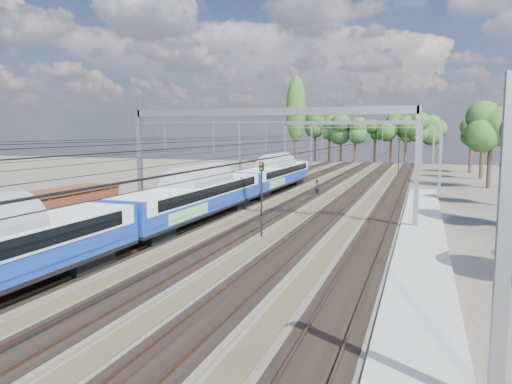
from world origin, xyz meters
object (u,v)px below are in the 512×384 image
(emu_train, at_px, (196,191))
(freight_boxcar, at_px, (31,221))
(worker, at_px, (317,188))
(signal_near, at_px, (262,190))
(signal_far, at_px, (399,151))

(emu_train, bearing_deg, freight_boxcar, -110.39)
(worker, height_order, signal_near, signal_near)
(emu_train, distance_m, signal_far, 53.43)
(worker, relative_size, signal_far, 0.30)
(worker, bearing_deg, signal_far, -4.07)
(freight_boxcar, bearing_deg, signal_near, 42.26)
(signal_near, bearing_deg, signal_far, 77.13)
(signal_near, relative_size, signal_far, 0.82)
(signal_near, bearing_deg, emu_train, 151.54)
(emu_train, xyz_separation_m, freight_boxcar, (-4.50, -12.11, -0.53))
(emu_train, relative_size, signal_far, 10.38)
(emu_train, relative_size, worker, 34.42)
(emu_train, xyz_separation_m, signal_far, (12.51, 51.93, 1.31))
(emu_train, xyz_separation_m, signal_near, (6.08, -2.50, 0.59))
(freight_boxcar, bearing_deg, worker, 73.09)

